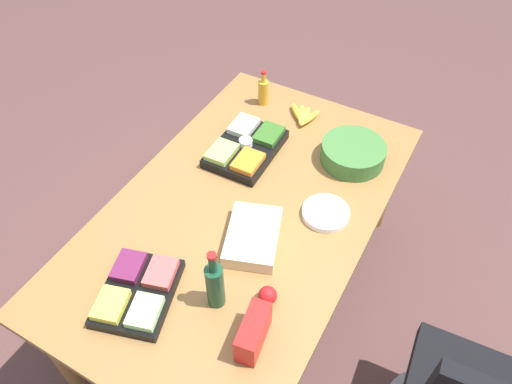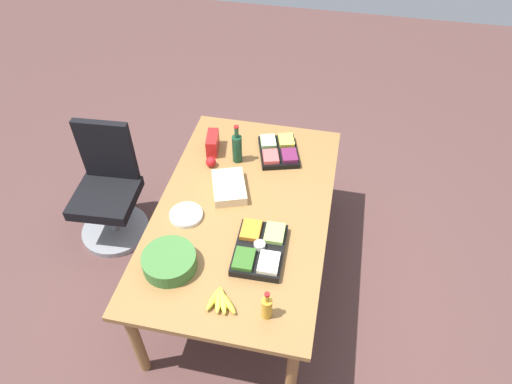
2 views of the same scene
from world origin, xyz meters
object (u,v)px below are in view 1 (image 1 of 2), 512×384
(veggie_tray, at_px, (246,147))
(sheet_cake, at_px, (253,237))
(apple_red, at_px, (268,295))
(paper_plate_stack, at_px, (326,213))
(conference_table, at_px, (244,218))
(salad_bowl, at_px, (353,153))
(chip_bag_red, at_px, (253,332))
(wine_bottle, at_px, (215,284))
(fruit_platter, at_px, (137,291))
(banana_bunch, at_px, (303,115))
(dressing_bottle, at_px, (263,91))

(veggie_tray, xyz_separation_m, sheet_cake, (-0.49, -0.32, -0.00))
(veggie_tray, relative_size, apple_red, 5.63)
(veggie_tray, bearing_deg, paper_plate_stack, -109.67)
(veggie_tray, height_order, apple_red, veggie_tray)
(conference_table, bearing_deg, veggie_tray, 28.19)
(apple_red, bearing_deg, salad_bowl, 0.36)
(conference_table, bearing_deg, chip_bag_red, -146.56)
(paper_plate_stack, relative_size, wine_bottle, 0.69)
(fruit_platter, bearing_deg, banana_bunch, -4.12)
(chip_bag_red, relative_size, salad_bowl, 0.62)
(apple_red, xyz_separation_m, sheet_cake, (0.23, 0.20, -0.00))
(wine_bottle, bearing_deg, banana_bunch, 9.01)
(conference_table, bearing_deg, banana_bunch, 3.12)
(apple_red, bearing_deg, conference_table, 41.40)
(dressing_bottle, bearing_deg, banana_bunch, -94.71)
(paper_plate_stack, height_order, chip_bag_red, chip_bag_red)
(salad_bowl, bearing_deg, apple_red, -179.64)
(salad_bowl, bearing_deg, sheet_cake, 164.87)
(conference_table, xyz_separation_m, apple_red, (-0.37, -0.33, 0.11))
(dressing_bottle, bearing_deg, fruit_platter, -172.88)
(veggie_tray, bearing_deg, banana_bunch, -19.86)
(paper_plate_stack, distance_m, salad_bowl, 0.41)
(salad_bowl, bearing_deg, fruit_platter, 158.42)
(veggie_tray, bearing_deg, conference_table, -151.81)
(veggie_tray, xyz_separation_m, banana_bunch, (0.40, -0.14, -0.01))
(apple_red, distance_m, salad_bowl, 0.93)
(fruit_platter, height_order, sheet_cake, fruit_platter)
(wine_bottle, height_order, chip_bag_red, wine_bottle)
(salad_bowl, distance_m, banana_bunch, 0.41)
(veggie_tray, xyz_separation_m, chip_bag_red, (-0.89, -0.55, 0.03))
(paper_plate_stack, distance_m, sheet_cake, 0.37)
(veggie_tray, relative_size, wine_bottle, 1.34)
(apple_red, bearing_deg, paper_plate_stack, -2.66)
(veggie_tray, xyz_separation_m, fruit_platter, (-0.95, -0.05, -0.00))
(dressing_bottle, bearing_deg, veggie_tray, -163.42)
(dressing_bottle, relative_size, sheet_cake, 0.66)
(fruit_platter, xyz_separation_m, wine_bottle, (0.13, -0.29, 0.09))
(chip_bag_red, distance_m, salad_bowl, 1.11)
(fruit_platter, bearing_deg, dressing_bottle, 7.12)
(fruit_platter, height_order, wine_bottle, wine_bottle)
(conference_table, height_order, dressing_bottle, dressing_bottle)
(fruit_platter, height_order, apple_red, apple_red)
(paper_plate_stack, bearing_deg, fruit_platter, 147.09)
(chip_bag_red, bearing_deg, wine_bottle, 70.07)
(dressing_bottle, height_order, chip_bag_red, dressing_bottle)
(chip_bag_red, bearing_deg, veggie_tray, 31.50)
(wine_bottle, bearing_deg, apple_red, -60.32)
(fruit_platter, relative_size, wine_bottle, 1.34)
(dressing_bottle, xyz_separation_m, sheet_cake, (-0.91, -0.44, -0.05))
(apple_red, xyz_separation_m, salad_bowl, (0.93, 0.01, 0.01))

